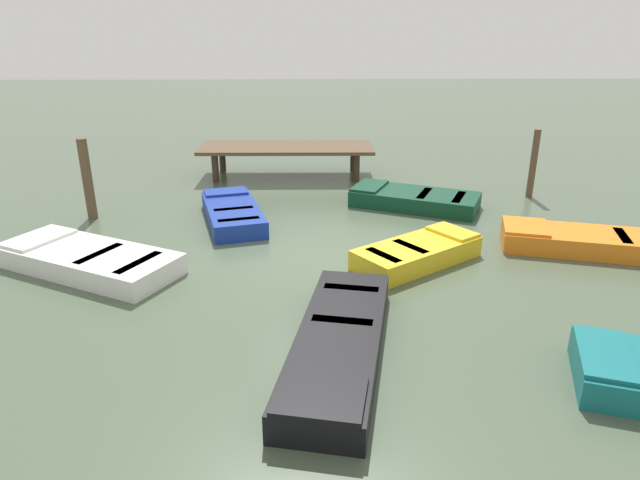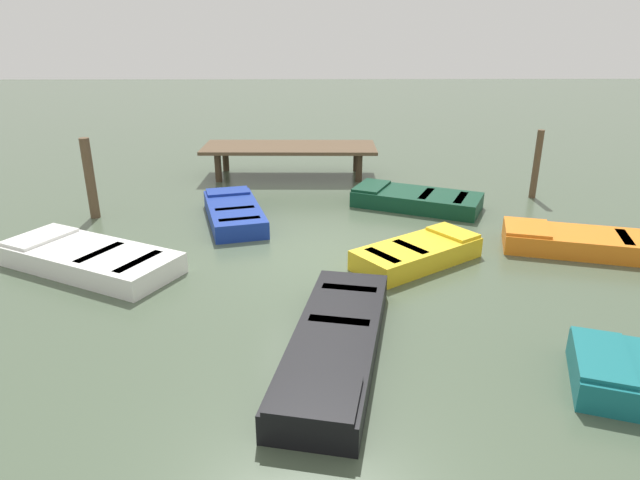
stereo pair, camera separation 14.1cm
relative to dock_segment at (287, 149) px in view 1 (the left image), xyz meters
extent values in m
plane|color=#475642|center=(0.87, -6.45, -0.84)|extent=(80.00, 80.00, 0.00)
cube|color=brown|center=(0.00, 0.00, 0.06)|extent=(5.29, 2.01, 0.10)
cylinder|color=#3C2E20|center=(2.12, 0.64, -0.42)|extent=(0.20, 0.20, 0.85)
cylinder|color=#3C2E20|center=(2.09, -0.71, -0.42)|extent=(0.20, 0.20, 0.85)
cylinder|color=#3C2E20|center=(-2.09, 0.71, -0.42)|extent=(0.20, 0.20, 0.85)
cylinder|color=#3C2E20|center=(-2.12, -0.64, -0.42)|extent=(0.20, 0.20, 0.85)
cube|color=black|center=(1.05, -10.09, -0.64)|extent=(1.90, 4.10, 0.40)
cube|color=gray|center=(1.05, -10.09, -0.50)|extent=(1.54, 3.46, 0.04)
cube|color=black|center=(0.74, -11.60, -0.41)|extent=(1.18, 1.06, 0.06)
cube|color=#776E5D|center=(1.11, -9.80, -0.46)|extent=(0.92, 0.37, 0.04)
cube|color=#776E5D|center=(1.32, -8.74, -0.46)|extent=(0.92, 0.37, 0.04)
cube|color=gold|center=(2.77, -6.83, -0.64)|extent=(2.76, 2.41, 0.40)
cube|color=#4C3319|center=(2.77, -6.83, -0.50)|extent=(2.31, 1.99, 0.04)
cube|color=gold|center=(3.60, -6.24, -0.41)|extent=(1.04, 1.13, 0.06)
cube|color=#42301E|center=(2.61, -6.95, -0.46)|extent=(0.66, 0.81, 0.04)
cube|color=#42301E|center=(2.03, -7.37, -0.46)|extent=(0.66, 0.81, 0.04)
cube|color=silver|center=(-3.55, -7.04, -0.64)|extent=(3.79, 2.88, 0.40)
cube|color=#334772|center=(-3.55, -7.04, -0.50)|extent=(3.17, 2.36, 0.04)
cube|color=silver|center=(-4.77, -6.41, -0.41)|extent=(1.28, 1.50, 0.06)
cube|color=navy|center=(-3.31, -7.16, -0.46)|extent=(0.69, 1.08, 0.04)
cube|color=navy|center=(-2.45, -7.60, -0.46)|extent=(0.69, 1.08, 0.04)
cube|color=orange|center=(6.76, -6.38, -0.64)|extent=(4.23, 2.26, 0.40)
cube|color=black|center=(6.76, -6.38, -0.50)|extent=(3.57, 1.84, 0.04)
cube|color=orange|center=(5.23, -5.96, -0.41)|extent=(1.15, 1.30, 0.06)
cube|color=black|center=(7.05, -6.46, -0.46)|extent=(0.45, 0.98, 0.04)
cube|color=#14666B|center=(4.45, -10.81, -0.41)|extent=(1.02, 1.42, 0.06)
cube|color=#0C3823|center=(3.40, -3.23, -0.64)|extent=(3.46, 2.57, 0.40)
cube|color=maroon|center=(3.40, -3.23, -0.50)|extent=(2.90, 2.10, 0.04)
cube|color=#0C3823|center=(2.27, -2.71, -0.41)|extent=(1.15, 1.42, 0.06)
cube|color=maroon|center=(3.61, -3.33, -0.46)|extent=(0.63, 1.06, 0.04)
cube|color=maroon|center=(4.41, -3.69, -0.46)|extent=(0.63, 1.06, 0.04)
cube|color=navy|center=(-1.17, -4.28, -0.64)|extent=(1.89, 3.09, 0.40)
cube|color=silver|center=(-1.17, -4.28, -0.50)|extent=(1.52, 2.60, 0.04)
cube|color=navy|center=(-1.46, -3.19, -0.41)|extent=(1.19, 0.89, 0.06)
cube|color=#A4A49F|center=(-1.11, -4.49, -0.46)|extent=(0.94, 0.43, 0.04)
cube|color=#A4A49F|center=(-0.90, -5.25, -0.46)|extent=(0.94, 0.43, 0.04)
cylinder|color=brown|center=(6.71, -2.39, 0.08)|extent=(0.18, 0.18, 1.84)
cylinder|color=brown|center=(-4.61, -3.94, 0.13)|extent=(0.23, 0.23, 1.95)
camera|label=1|loc=(0.61, -16.86, 3.55)|focal=31.09mm
camera|label=2|loc=(0.75, -16.86, 3.55)|focal=31.09mm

